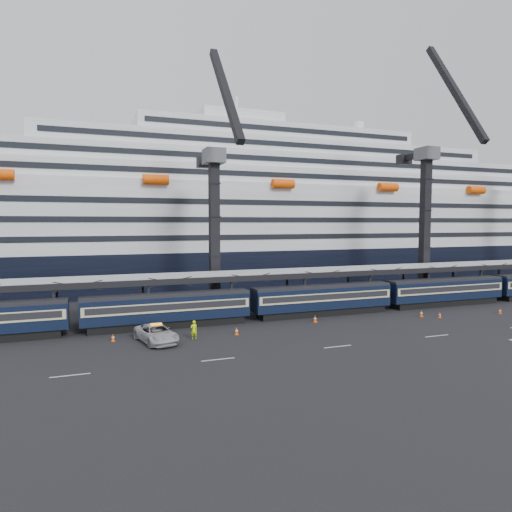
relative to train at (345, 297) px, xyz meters
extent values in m
plane|color=black|center=(4.65, -10.00, -2.20)|extent=(260.00, 260.00, 0.00)
cube|color=beige|center=(-33.35, -14.00, -2.19)|extent=(3.00, 0.15, 0.02)
cube|color=beige|center=(-21.35, -14.00, -2.19)|extent=(3.00, 0.15, 0.02)
cube|color=beige|center=(-9.35, -14.00, -2.19)|extent=(3.00, 0.15, 0.02)
cube|color=beige|center=(2.65, -14.00, -2.19)|extent=(3.00, 0.15, 0.02)
cube|color=black|center=(-23.35, 0.00, -1.75)|extent=(17.48, 2.40, 0.90)
cube|color=black|center=(-23.35, 0.00, 0.05)|extent=(19.00, 2.80, 2.70)
cube|color=beige|center=(-23.35, 0.00, 0.35)|extent=(18.62, 2.92, 1.05)
cube|color=black|center=(-23.35, 0.00, 0.40)|extent=(17.86, 2.98, 0.70)
cube|color=black|center=(-23.35, 0.00, 1.55)|extent=(19.00, 2.50, 0.35)
cube|color=black|center=(-3.35, 0.00, -1.75)|extent=(17.48, 2.40, 0.90)
cube|color=black|center=(-3.35, 0.00, 0.05)|extent=(19.00, 2.80, 2.70)
cube|color=beige|center=(-3.35, 0.00, 0.35)|extent=(18.62, 2.92, 1.05)
cube|color=black|center=(-3.35, 0.00, 0.40)|extent=(17.86, 2.98, 0.70)
cube|color=black|center=(-3.35, 0.00, 1.55)|extent=(19.00, 2.50, 0.35)
cube|color=black|center=(16.65, 0.00, -1.75)|extent=(17.48, 2.40, 0.90)
cube|color=black|center=(16.65, 0.00, 0.05)|extent=(19.00, 2.80, 2.70)
cube|color=beige|center=(16.65, 0.00, 0.35)|extent=(18.62, 2.92, 1.05)
cube|color=black|center=(16.65, 0.00, 0.40)|extent=(17.86, 2.98, 0.70)
cube|color=black|center=(16.65, 0.00, 1.55)|extent=(19.00, 2.50, 0.35)
cube|color=gray|center=(4.65, 4.00, 3.20)|extent=(130.00, 6.00, 0.25)
cube|color=black|center=(4.65, 1.00, 2.90)|extent=(130.00, 0.25, 0.70)
cube|color=black|center=(4.65, 7.00, 2.90)|extent=(130.00, 0.25, 0.70)
cube|color=black|center=(-35.35, 1.20, 0.50)|extent=(0.25, 0.25, 5.40)
cube|color=black|center=(-35.35, 6.80, 0.50)|extent=(0.25, 0.25, 5.40)
cube|color=black|center=(-25.35, 1.20, 0.50)|extent=(0.25, 0.25, 5.40)
cube|color=black|center=(-25.35, 6.80, 0.50)|extent=(0.25, 0.25, 5.40)
cube|color=black|center=(-15.35, 1.20, 0.50)|extent=(0.25, 0.25, 5.40)
cube|color=black|center=(-15.35, 6.80, 0.50)|extent=(0.25, 0.25, 5.40)
cube|color=black|center=(-5.35, 1.20, 0.50)|extent=(0.25, 0.25, 5.40)
cube|color=black|center=(-5.35, 6.80, 0.50)|extent=(0.25, 0.25, 5.40)
cube|color=black|center=(4.65, 1.20, 0.50)|extent=(0.25, 0.25, 5.40)
cube|color=black|center=(4.65, 6.80, 0.50)|extent=(0.25, 0.25, 5.40)
cube|color=black|center=(14.65, 1.20, 0.50)|extent=(0.25, 0.25, 5.40)
cube|color=black|center=(14.65, 6.80, 0.50)|extent=(0.25, 0.25, 5.40)
cube|color=black|center=(24.65, 1.20, 0.50)|extent=(0.25, 0.25, 5.40)
cube|color=black|center=(24.65, 6.80, 0.50)|extent=(0.25, 0.25, 5.40)
cube|color=black|center=(34.65, 6.80, 0.50)|extent=(0.25, 0.25, 5.40)
cube|color=black|center=(4.65, 36.00, 1.30)|extent=(200.00, 28.00, 7.00)
cube|color=silver|center=(4.65, 36.00, 10.80)|extent=(190.00, 26.88, 12.00)
cube|color=silver|center=(4.65, 36.00, 18.30)|extent=(160.00, 24.64, 3.00)
cube|color=black|center=(4.65, 23.63, 18.30)|extent=(153.60, 0.12, 0.90)
cube|color=silver|center=(4.65, 36.00, 21.30)|extent=(124.00, 21.84, 3.00)
cube|color=black|center=(4.65, 25.03, 21.30)|extent=(119.04, 0.12, 0.90)
cube|color=silver|center=(4.65, 36.00, 24.30)|extent=(90.00, 19.04, 3.00)
cube|color=black|center=(4.65, 26.43, 24.30)|extent=(86.40, 0.12, 0.90)
cube|color=silver|center=(4.65, 36.00, 27.30)|extent=(56.00, 16.24, 3.00)
cube|color=black|center=(4.65, 27.83, 27.30)|extent=(53.76, 0.12, 0.90)
cube|color=silver|center=(-3.35, 36.00, 29.80)|extent=(16.00, 12.00, 2.50)
cylinder|color=silver|center=(24.65, 36.00, 30.30)|extent=(2.80, 2.80, 3.00)
cylinder|color=#FF5208|center=(-21.35, 21.96, 16.60)|extent=(4.00, 1.60, 1.60)
cylinder|color=#FF5208|center=(0.65, 21.96, 16.60)|extent=(4.00, 1.60, 1.60)
cylinder|color=#FF5208|center=(22.65, 21.96, 16.60)|extent=(4.00, 1.60, 1.60)
cylinder|color=#FF5208|center=(44.65, 21.96, 16.60)|extent=(4.00, 1.60, 1.60)
cube|color=#484B4F|center=(-15.35, 9.00, -1.20)|extent=(4.50, 4.50, 2.00)
cube|color=black|center=(-15.35, 9.00, 8.80)|extent=(1.30, 1.30, 18.00)
cube|color=#484B4F|center=(-15.35, 9.00, 18.80)|extent=(2.60, 3.20, 2.00)
cube|color=black|center=(-15.35, 3.21, 25.69)|extent=(0.90, 12.26, 14.37)
cube|color=black|center=(-15.35, 11.52, 18.80)|extent=(0.90, 5.04, 0.90)
cube|color=black|center=(-15.35, 14.04, 18.60)|extent=(2.20, 1.60, 1.60)
cube|color=#484B4F|center=(19.65, 8.00, -1.20)|extent=(4.50, 4.50, 2.00)
cube|color=black|center=(19.65, 8.00, 9.80)|extent=(1.30, 1.30, 20.00)
cube|color=#484B4F|center=(19.65, 8.00, 20.80)|extent=(2.60, 3.20, 2.00)
cube|color=black|center=(19.65, 2.26, 28.99)|extent=(0.90, 12.21, 16.90)
cube|color=black|center=(19.65, 10.80, 20.80)|extent=(0.90, 5.60, 0.90)
cube|color=black|center=(19.65, 13.60, 20.60)|extent=(2.20, 1.60, 1.60)
imported|color=#A4A6AB|center=(-25.56, -6.27, -1.32)|extent=(4.23, 6.83, 1.76)
imported|color=#C9F20C|center=(-21.76, -6.37, -1.23)|extent=(0.72, 0.48, 1.95)
cube|color=#FF5208|center=(-29.62, -4.34, -2.18)|extent=(0.39, 0.39, 0.04)
cone|color=#FF5208|center=(-29.62, -4.34, -1.79)|extent=(0.33, 0.33, 0.73)
cylinder|color=white|center=(-29.62, -4.34, -1.79)|extent=(0.27, 0.27, 0.12)
cube|color=#FF5208|center=(-17.06, -6.08, -2.18)|extent=(0.42, 0.42, 0.04)
cone|color=#FF5208|center=(-17.06, -6.08, -1.76)|extent=(0.36, 0.36, 0.80)
cylinder|color=white|center=(-17.06, -6.08, -1.76)|extent=(0.30, 0.30, 0.13)
cube|color=#FF5208|center=(-6.27, -3.50, -2.18)|extent=(0.43, 0.43, 0.05)
cone|color=#FF5208|center=(-6.27, -3.50, -1.75)|extent=(0.36, 0.36, 0.81)
cylinder|color=white|center=(-6.27, -3.50, -1.75)|extent=(0.31, 0.31, 0.14)
cube|color=#FF5208|center=(9.71, -6.68, -2.18)|extent=(0.36, 0.36, 0.04)
cone|color=#FF5208|center=(9.71, -6.68, -1.83)|extent=(0.30, 0.30, 0.67)
cylinder|color=white|center=(9.71, -6.68, -1.83)|extent=(0.25, 0.25, 0.11)
cube|color=#FF5208|center=(7.95, -5.36, -2.18)|extent=(0.43, 0.43, 0.05)
cone|color=#FF5208|center=(7.95, -5.36, -1.75)|extent=(0.36, 0.36, 0.81)
cylinder|color=white|center=(7.95, -5.36, -1.75)|extent=(0.30, 0.30, 0.14)
cube|color=#FF5208|center=(19.04, -7.39, -2.18)|extent=(0.37, 0.37, 0.04)
cone|color=#FF5208|center=(19.04, -7.39, -1.81)|extent=(0.32, 0.32, 0.71)
cylinder|color=white|center=(19.04, -7.39, -1.81)|extent=(0.27, 0.27, 0.12)
camera|label=1|loc=(-31.87, -51.83, 9.74)|focal=32.00mm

